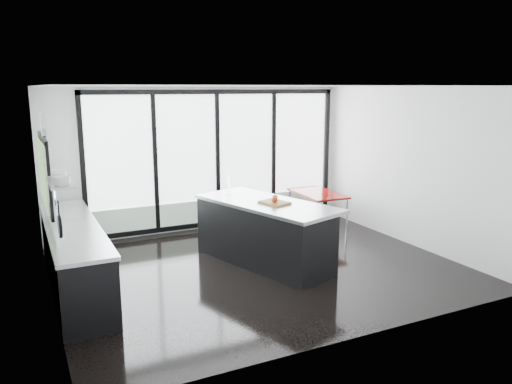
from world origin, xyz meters
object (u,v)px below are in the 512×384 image
bar_stool_near (325,244)px  red_table (317,209)px  bar_stool_far (289,232)px  island (263,232)px

bar_stool_near → red_table: 2.28m
bar_stool_far → red_table: bearing=34.9°
bar_stool_near → bar_stool_far: 0.87m
bar_stool_far → red_table: (1.30, 1.13, 0.02)m
island → bar_stool_near: island is taller
island → bar_stool_far: island is taller
island → red_table: 2.48m
bar_stool_near → red_table: bearing=67.3°
bar_stool_near → bar_stool_far: size_ratio=1.02×
bar_stool_near → bar_stool_far: (-0.17, 0.85, -0.01)m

